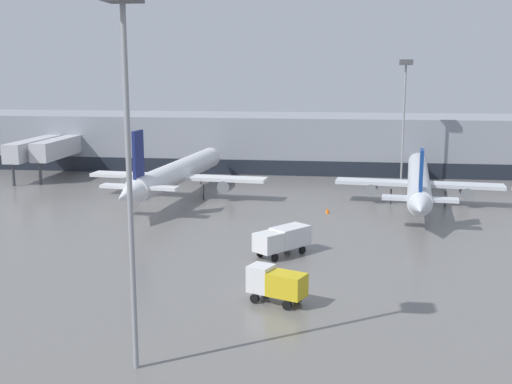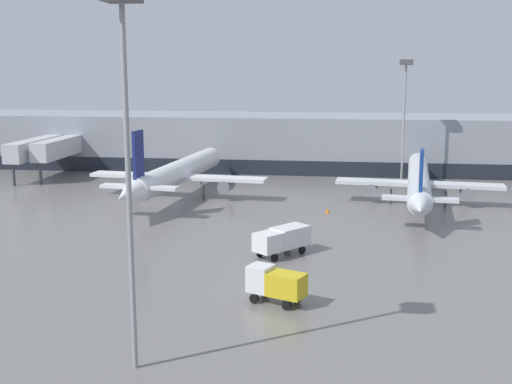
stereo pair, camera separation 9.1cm
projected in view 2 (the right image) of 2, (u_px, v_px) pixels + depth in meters
The scene contains 9 objects.
ground_plane at pixel (272, 292), 48.64m from camera, with size 320.00×320.00×0.00m, color slate.
terminal_building at pixel (309, 142), 108.04m from camera, with size 160.00×30.76×9.00m.
parked_jet_0 at pixel (177, 173), 83.87m from camera, with size 23.88×36.39×9.97m.
parked_jet_2 at pixel (419, 180), 79.80m from camera, with size 20.62×38.23×8.52m.
service_truck_0 at pixel (282, 239), 58.05m from camera, with size 5.15×5.66×2.49m.
service_truck_1 at pixel (276, 283), 46.10m from camera, with size 4.56×3.21×2.64m.
traffic_cone_0 at pixel (328, 210), 75.17m from camera, with size 0.52×0.52×0.67m.
apron_light_mast_0 at pixel (125, 79), 33.32m from camera, with size 1.80×1.80×20.81m.
apron_light_mast_5 at pixel (405, 86), 92.04m from camera, with size 1.80×1.80×17.96m.
Camera 2 is at (4.91, -46.07, 16.69)m, focal length 45.00 mm.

